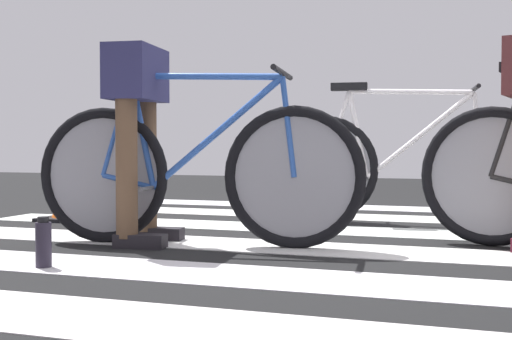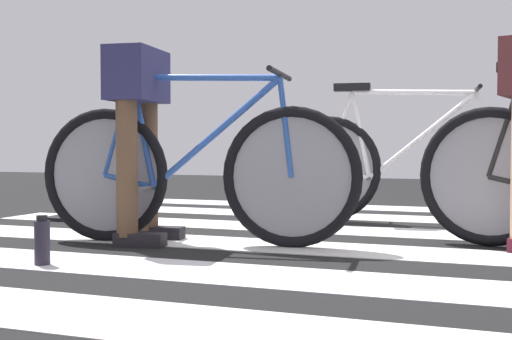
{
  "view_description": "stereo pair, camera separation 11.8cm",
  "coord_description": "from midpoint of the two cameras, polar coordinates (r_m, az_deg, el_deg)",
  "views": [
    {
      "loc": [
        0.53,
        -3.56,
        0.54
      ],
      "look_at": [
        -0.67,
        -0.02,
        0.4
      ],
      "focal_mm": 47.32,
      "sensor_mm": 36.0,
      "label": 1
    },
    {
      "loc": [
        0.65,
        -3.56,
        0.54
      ],
      "look_at": [
        -0.67,
        -0.02,
        0.4
      ],
      "focal_mm": 47.32,
      "sensor_mm": 36.0,
      "label": 2
    }
  ],
  "objects": [
    {
      "name": "ground",
      "position": [
        3.65,
        11.03,
        -6.26
      ],
      "size": [
        18.0,
        14.0,
        0.02
      ],
      "color": "black"
    },
    {
      "name": "crosswalk_markings",
      "position": [
        3.71,
        11.59,
        -5.94
      ],
      "size": [
        5.41,
        4.22,
        0.0
      ],
      "color": "silver",
      "rests_on": "ground"
    },
    {
      "name": "bicycle_1_of_3",
      "position": [
        3.5,
        -4.37,
        -0.08
      ],
      "size": [
        1.73,
        0.52,
        0.93
      ],
      "rotation": [
        0.0,
        0.0,
        0.13
      ],
      "color": "black",
      "rests_on": "ground"
    },
    {
      "name": "cyclist_1_of_3",
      "position": [
        3.61,
        -9.1,
        4.42
      ],
      "size": [
        0.36,
        0.43,
        1.03
      ],
      "rotation": [
        0.0,
        0.0,
        0.13
      ],
      "color": "brown",
      "rests_on": "ground"
    },
    {
      "name": "bicycle_3_of_3",
      "position": [
        4.56,
        13.15,
        0.38
      ],
      "size": [
        1.73,
        0.52,
        0.93
      ],
      "rotation": [
        0.0,
        0.0,
        0.12
      ],
      "color": "black",
      "rests_on": "ground"
    },
    {
      "name": "water_bottle",
      "position": [
        3.03,
        -16.75,
        -5.88
      ],
      "size": [
        0.07,
        0.07,
        0.22
      ],
      "color": "#272230",
      "rests_on": "ground"
    },
    {
      "name": "traffic_cone",
      "position": [
        4.85,
        -13.62,
        -1.22
      ],
      "size": [
        0.45,
        0.45,
        0.51
      ],
      "color": "black",
      "rests_on": "ground"
    }
  ]
}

